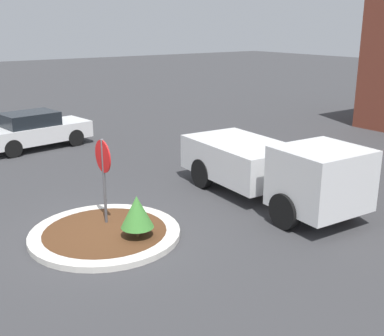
% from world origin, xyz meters
% --- Properties ---
extents(ground_plane, '(120.00, 120.00, 0.00)m').
position_xyz_m(ground_plane, '(0.00, 0.00, 0.00)').
color(ground_plane, '#38383A').
extents(traffic_island, '(3.67, 3.67, 0.15)m').
position_xyz_m(traffic_island, '(0.00, 0.00, 0.07)').
color(traffic_island, beige).
rests_on(traffic_island, ground_plane).
extents(stop_sign, '(0.82, 0.07, 2.32)m').
position_xyz_m(stop_sign, '(-0.47, 0.27, 1.62)').
color(stop_sign, '#4C4C51').
rests_on(stop_sign, ground_plane).
extents(island_shrub, '(0.78, 0.78, 1.02)m').
position_xyz_m(island_shrub, '(0.74, 0.50, 0.78)').
color(island_shrub, brown).
rests_on(island_shrub, traffic_island).
extents(utility_truck, '(6.20, 2.54, 2.00)m').
position_xyz_m(utility_truck, '(0.53, 5.03, 1.04)').
color(utility_truck, silver).
rests_on(utility_truck, ground_plane).
extents(parked_sedan_white, '(2.35, 4.60, 1.53)m').
position_xyz_m(parked_sedan_white, '(-9.69, 1.46, 0.77)').
color(parked_sedan_white, silver).
rests_on(parked_sedan_white, ground_plane).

